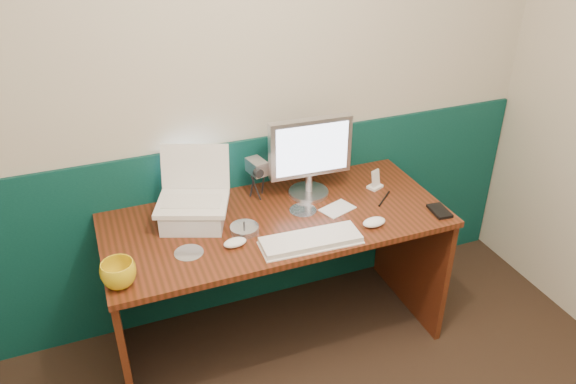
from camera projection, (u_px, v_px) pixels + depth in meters
name	position (u px, v px, depth m)	size (l,w,h in m)	color
back_wall	(214.00, 95.00, 2.62)	(3.50, 0.04, 2.50)	#BDB6A0
wainscot	(224.00, 230.00, 2.99)	(3.48, 0.02, 1.00)	#072F2F
desk	(277.00, 281.00, 2.81)	(1.60, 0.70, 0.75)	#381A0A
laptop_riser	(194.00, 215.00, 2.56)	(0.27, 0.23, 0.09)	silver
laptop	(190.00, 180.00, 2.47)	(0.32, 0.24, 0.26)	white
monitor	(309.00, 157.00, 2.72)	(0.41, 0.12, 0.41)	#B7B6BB
keyboard	(311.00, 241.00, 2.44)	(0.44, 0.15, 0.03)	white
mouse_right	(374.00, 222.00, 2.56)	(0.11, 0.07, 0.04)	white
mouse_left	(235.00, 242.00, 2.42)	(0.10, 0.06, 0.03)	white
mug	(119.00, 274.00, 2.17)	(0.14, 0.14, 0.11)	gold
camcorder	(257.00, 179.00, 2.75)	(0.09, 0.13, 0.20)	#B8B8BD
cd_spindle	(244.00, 229.00, 2.52)	(0.13, 0.13, 0.03)	#AFB5BF
cd_loose_a	(189.00, 253.00, 2.39)	(0.13, 0.13, 0.00)	silver
cd_loose_b	(303.00, 210.00, 2.68)	(0.13, 0.13, 0.00)	#B5BAC6
pen	(384.00, 199.00, 2.77)	(0.01, 0.01, 0.16)	black
papers	(337.00, 209.00, 2.69)	(0.16, 0.11, 0.00)	silver
dock	(375.00, 187.00, 2.87)	(0.07, 0.05, 0.01)	white
music_player	(376.00, 178.00, 2.84)	(0.05, 0.01, 0.09)	silver
pda	(440.00, 211.00, 2.66)	(0.07, 0.13, 0.01)	black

